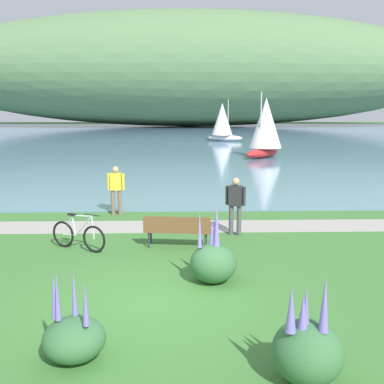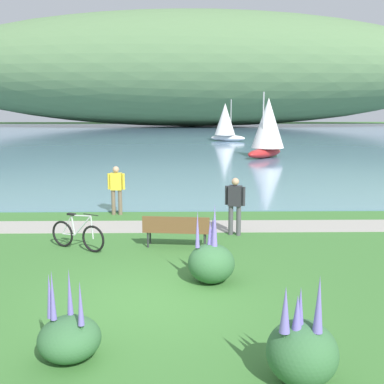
{
  "view_description": "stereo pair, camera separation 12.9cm",
  "coord_description": "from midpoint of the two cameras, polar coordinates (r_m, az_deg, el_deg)",
  "views": [
    {
      "loc": [
        0.52,
        -8.74,
        3.79
      ],
      "look_at": [
        0.91,
        6.38,
        1.0
      ],
      "focal_mm": 44.18,
      "sensor_mm": 36.0,
      "label": 1
    },
    {
      "loc": [
        0.65,
        -8.74,
        3.79
      ],
      "look_at": [
        0.91,
        6.38,
        1.0
      ],
      "focal_mm": 44.18,
      "sensor_mm": 36.0,
      "label": 2
    }
  ],
  "objects": [
    {
      "name": "ground_plane",
      "position": [
        9.54,
        -4.53,
        -12.98
      ],
      "size": [
        200.0,
        200.0,
        0.0
      ],
      "primitive_type": "plane",
      "color": "#3D7533"
    },
    {
      "name": "bicycle_leaning_near_bench",
      "position": [
        12.91,
        -13.36,
        -5.06
      ],
      "size": [
        1.58,
        0.9,
        1.01
      ],
      "color": "black",
      "rests_on": "ground"
    },
    {
      "name": "echium_bush_closest_to_camera",
      "position": [
        6.99,
        13.68,
        -18.1
      ],
      "size": [
        0.99,
        0.99,
        1.62
      ],
      "color": "#386B3D",
      "rests_on": "ground"
    },
    {
      "name": "person_at_shoreline",
      "position": [
        16.61,
        -8.9,
        0.58
      ],
      "size": [
        0.61,
        0.25,
        1.71
      ],
      "color": "#72604C",
      "rests_on": "ground"
    },
    {
      "name": "echium_bush_mid_cluster",
      "position": [
        7.63,
        -14.12,
        -16.6
      ],
      "size": [
        0.95,
        0.95,
        1.42
      ],
      "color": "#386B3D",
      "rests_on": "ground"
    },
    {
      "name": "park_bench_near_camera",
      "position": [
        12.72,
        -1.61,
        -4.44
      ],
      "size": [
        1.84,
        0.69,
        0.88
      ],
      "color": "brown",
      "rests_on": "ground"
    },
    {
      "name": "distant_hillside",
      "position": [
        86.42,
        0.08,
        14.57
      ],
      "size": [
        96.31,
        28.0,
        19.93
      ],
      "primitive_type": "ellipsoid",
      "color": "#567A4C",
      "rests_on": "bay_water"
    },
    {
      "name": "shoreline_path",
      "position": [
        15.0,
        -3.19,
        -4.17
      ],
      "size": [
        60.0,
        1.5,
        0.01
      ],
      "primitive_type": "cube",
      "color": "#A39E93",
      "rests_on": "ground"
    },
    {
      "name": "sailboat_mid_bay",
      "position": [
        34.79,
        9.23,
        7.76
      ],
      "size": [
        3.66,
        3.8,
        4.67
      ],
      "color": "#B22323",
      "rests_on": "bay_water"
    },
    {
      "name": "echium_bush_beside_closest",
      "position": [
        10.3,
        2.7,
        -8.4
      ],
      "size": [
        1.01,
        1.01,
        1.74
      ],
      "color": "#386B3D",
      "rests_on": "ground"
    },
    {
      "name": "bay_water",
      "position": [
        56.74,
        -1.58,
        6.63
      ],
      "size": [
        180.0,
        80.0,
        0.04
      ],
      "primitive_type": "cube",
      "color": "#5B7F9E",
      "rests_on": "ground"
    },
    {
      "name": "sailboat_nearest_to_shore",
      "position": [
        50.34,
        4.13,
        8.48
      ],
      "size": [
        3.83,
        2.77,
        4.33
      ],
      "color": "white",
      "rests_on": "bay_water"
    },
    {
      "name": "person_on_the_grass",
      "position": [
        13.88,
        5.47,
        -1.28
      ],
      "size": [
        0.57,
        0.35,
        1.71
      ],
      "color": "#4C4C51",
      "rests_on": "ground"
    }
  ]
}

